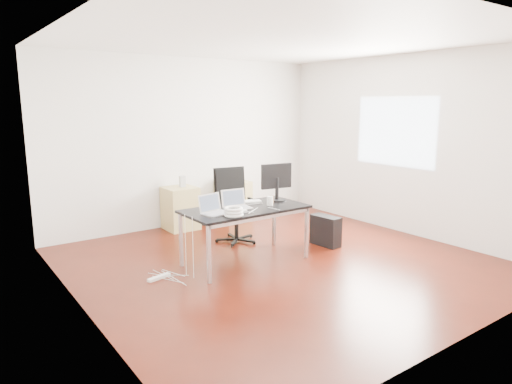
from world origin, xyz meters
TOP-DOWN VIEW (x-y plane):
  - room_shell at (0.04, 0.00)m, footprint 5.00×5.00m
  - desk at (-0.37, 0.27)m, footprint 1.60×0.80m
  - office_chair at (0.04, 1.17)m, footprint 0.55×0.57m
  - filing_cabinet_left at (-0.32, 2.23)m, footprint 0.50×0.50m
  - filing_cabinet_right at (0.72, 2.23)m, footprint 0.50×0.50m
  - pc_tower at (0.99, 0.18)m, footprint 0.24×0.47m
  - wastebasket at (0.19, 2.22)m, footprint 0.31×0.31m
  - power_strip at (-1.54, 0.39)m, footprint 0.31×0.13m
  - laptop_left at (-0.86, 0.23)m, footprint 0.37×0.31m
  - laptop_right at (-0.47, 0.32)m, footprint 0.36×0.29m
  - monitor at (0.24, 0.40)m, footprint 0.45×0.26m
  - keyboard at (-0.20, 0.54)m, footprint 0.46×0.30m
  - cup_white at (-0.03, 0.20)m, footprint 0.08×0.08m
  - cup_brown at (0.07, 0.30)m, footprint 0.10×0.10m
  - cable_coil at (-0.73, -0.01)m, footprint 0.24×0.24m
  - power_adapter at (-0.52, 0.09)m, footprint 0.09×0.09m
  - speaker at (-0.27, 2.24)m, footprint 0.10×0.09m
  - navy_garment at (0.73, 2.25)m, footprint 0.32×0.26m

SIDE VIEW (x-z plane):
  - power_strip at x=-1.54m, z-range 0.00..0.04m
  - wastebasket at x=0.19m, z-range 0.00..0.28m
  - pc_tower at x=0.99m, z-range 0.00..0.44m
  - filing_cabinet_left at x=-0.32m, z-range 0.00..0.70m
  - filing_cabinet_right at x=0.72m, z-range 0.00..0.70m
  - office_chair at x=0.04m, z-range 0.06..1.15m
  - desk at x=-0.37m, z-range 0.31..1.04m
  - keyboard at x=-0.20m, z-range 0.73..0.75m
  - power_adapter at x=-0.52m, z-range 0.73..0.76m
  - navy_garment at x=0.73m, z-range 0.70..0.79m
  - cup_brown at x=0.07m, z-range 0.73..0.83m
  - cable_coil at x=-0.73m, z-range 0.73..0.84m
  - laptop_left at x=-0.86m, z-range 0.67..0.90m
  - laptop_right at x=-0.47m, z-range 0.67..0.90m
  - speaker at x=-0.27m, z-range 0.70..0.88m
  - cup_white at x=-0.03m, z-range 0.73..0.85m
  - monitor at x=0.24m, z-range 0.76..1.27m
  - room_shell at x=0.04m, z-range -1.10..3.90m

